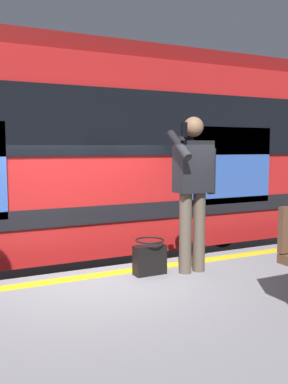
% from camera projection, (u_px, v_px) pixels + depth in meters
% --- Properties ---
extents(ground_plane, '(24.52, 24.52, 0.00)m').
position_uv_depth(ground_plane, '(100.00, 353.00, 5.11)').
color(ground_plane, '#4C4742').
extents(safety_line, '(15.28, 0.16, 0.01)m').
position_uv_depth(safety_line, '(109.00, 274.00, 4.73)').
color(safety_line, yellow).
rests_on(safety_line, platform).
extents(track_rail_near, '(20.27, 0.08, 0.16)m').
position_uv_depth(track_rail_near, '(67.00, 307.00, 6.40)').
color(track_rail_near, slate).
rests_on(track_rail_near, ground).
extents(track_rail_far, '(20.27, 0.08, 0.16)m').
position_uv_depth(track_rail_far, '(45.00, 280.00, 7.68)').
color(track_rail_far, slate).
rests_on(track_rail_far, ground).
extents(train_carriage, '(11.79, 2.89, 3.78)m').
position_uv_depth(train_carriage, '(77.00, 150.00, 6.97)').
color(train_carriage, red).
rests_on(train_carriage, ground).
extents(passenger, '(0.57, 0.55, 1.74)m').
position_uv_depth(passenger, '(193.00, 181.00, 4.72)').
color(passenger, brown).
rests_on(passenger, platform).
extents(handbag, '(0.36, 0.32, 0.40)m').
position_uv_depth(handbag, '(150.00, 258.00, 4.70)').
color(handbag, black).
rests_on(handbag, platform).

